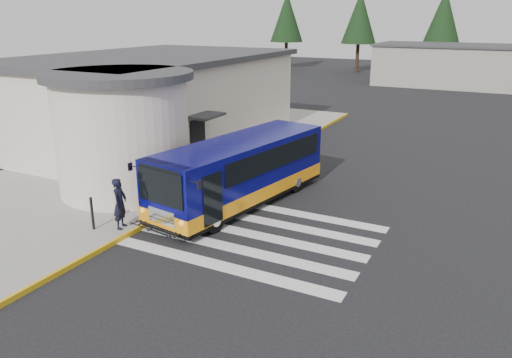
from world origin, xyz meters
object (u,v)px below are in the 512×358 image
at_px(pedestrian_a, 120,203).
at_px(pedestrian_b, 112,186).
at_px(transit_bus, 240,174).
at_px(bollard, 92,213).

xyz_separation_m(pedestrian_a, pedestrian_b, (-1.54, 1.29, -0.03)).
height_order(transit_bus, bollard, transit_bus).
distance_m(pedestrian_b, bollard, 2.00).
distance_m(transit_bus, pedestrian_a, 4.79).
bearing_deg(transit_bus, pedestrian_b, -132.58).
height_order(pedestrian_a, pedestrian_b, pedestrian_a).
xyz_separation_m(transit_bus, pedestrian_a, (-2.24, -4.24, -0.18)).
bearing_deg(pedestrian_a, bollard, 107.72).
distance_m(pedestrian_a, pedestrian_b, 2.01).
relative_size(transit_bus, pedestrian_b, 5.38).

